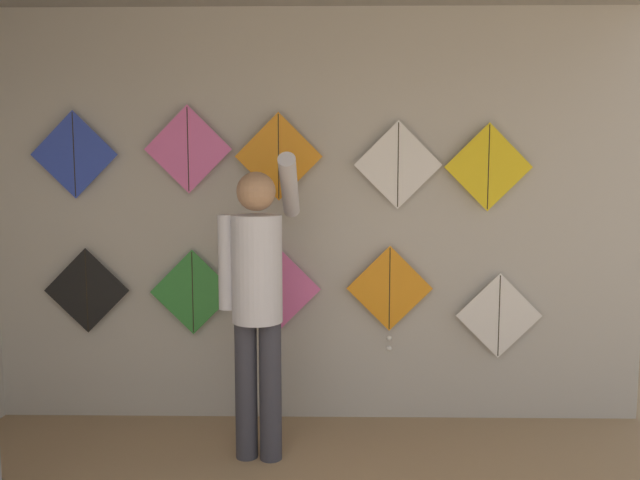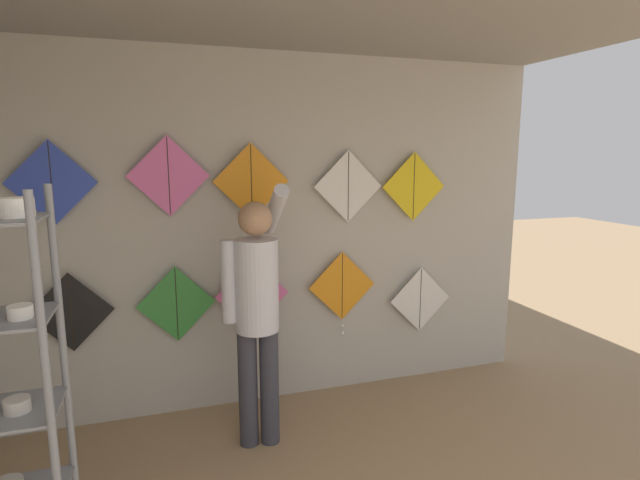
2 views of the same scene
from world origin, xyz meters
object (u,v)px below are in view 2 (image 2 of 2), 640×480
(kite_1, at_px, (177,304))
(kite_6, at_px, (169,176))
(shopkeeper, at_px, (256,302))
(kite_8, at_px, (348,186))
(kite_0, at_px, (71,312))
(kite_5, at_px, (51,183))
(kite_7, at_px, (251,181))
(kite_2, at_px, (252,295))
(kite_3, at_px, (342,289))
(kite_4, at_px, (420,299))
(kite_9, at_px, (414,187))

(kite_1, height_order, kite_6, kite_6)
(shopkeeper, xyz_separation_m, kite_8, (0.88, 0.56, 0.73))
(kite_0, bearing_deg, kite_5, 180.00)
(shopkeeper, distance_m, kite_7, 0.97)
(kite_5, height_order, kite_8, kite_5)
(shopkeeper, bearing_deg, kite_8, 40.32)
(kite_2, xyz_separation_m, kite_3, (0.76, -0.00, -0.02))
(kite_4, bearing_deg, kite_7, 180.00)
(shopkeeper, distance_m, kite_5, 1.61)
(kite_4, bearing_deg, kite_1, 180.00)
(shopkeeper, bearing_deg, kite_0, 163.34)
(kite_3, bearing_deg, kite_6, 179.97)
(kite_0, height_order, kite_4, kite_0)
(shopkeeper, relative_size, kite_3, 2.54)
(kite_6, xyz_separation_m, kite_7, (0.60, 0.00, -0.05))
(kite_3, xyz_separation_m, kite_4, (0.74, 0.00, -0.16))
(kite_7, distance_m, kite_9, 1.39)
(kite_5, distance_m, kite_8, 2.16)
(kite_7, bearing_deg, kite_9, 0.00)
(kite_1, relative_size, kite_7, 1.00)
(kite_5, bearing_deg, kite_7, 0.00)
(kite_3, bearing_deg, kite_8, 0.77)
(kite_9, bearing_deg, kite_4, 0.00)
(kite_1, relative_size, kite_3, 0.81)
(kite_2, height_order, kite_3, kite_3)
(kite_0, distance_m, kite_9, 2.84)
(kite_7, relative_size, kite_9, 1.00)
(kite_1, distance_m, kite_2, 0.58)
(kite_4, height_order, kite_8, kite_8)
(kite_4, bearing_deg, kite_8, 180.00)
(kite_4, bearing_deg, kite_2, 180.00)
(kite_0, xyz_separation_m, kite_5, (-0.05, 0.00, 0.92))
(kite_4, bearing_deg, kite_3, -179.95)
(kite_0, relative_size, kite_4, 1.00)
(kite_3, distance_m, kite_7, 1.18)
(kite_6, xyz_separation_m, kite_9, (1.99, 0.00, -0.12))
(kite_8, distance_m, kite_9, 0.60)
(kite_6, bearing_deg, kite_7, 0.00)
(kite_4, xyz_separation_m, kite_8, (-0.70, 0.00, 1.02))
(kite_3, xyz_separation_m, kite_7, (-0.75, 0.00, 0.91))
(kite_0, relative_size, kite_3, 0.81)
(kite_1, bearing_deg, kite_5, 180.00)
(shopkeeper, height_order, kite_1, shopkeeper)
(kite_2, height_order, kite_9, kite_9)
(kite_4, height_order, kite_5, kite_5)
(kite_1, height_order, kite_3, kite_3)
(kite_1, distance_m, kite_5, 1.21)
(kite_3, xyz_separation_m, kite_6, (-1.35, 0.00, 0.96))
(kite_5, xyz_separation_m, kite_7, (1.37, 0.00, -0.01))
(shopkeeper, xyz_separation_m, kite_9, (1.48, 0.56, 0.72))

